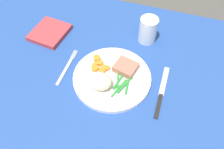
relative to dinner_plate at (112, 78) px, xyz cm
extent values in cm
cube|color=#234793|center=(-2.46, -1.73, -1.80)|extent=(120.00, 90.00, 2.00)
cylinder|color=white|center=(0.00, 0.00, 0.00)|extent=(26.31, 26.31, 1.60)
cube|color=#A86B56|center=(3.55, 4.14, 2.02)|extent=(8.47, 7.86, 2.45)
ellipsoid|color=beige|center=(-2.37, -4.74, 3.23)|extent=(7.76, 6.48, 4.86)
cylinder|color=orange|center=(-3.80, 1.15, 1.33)|extent=(2.52, 2.52, 1.05)
cylinder|color=orange|center=(-7.30, 5.21, 1.42)|extent=(2.36, 2.36, 1.25)
cylinder|color=orange|center=(-3.75, 2.02, 1.39)|extent=(2.21, 2.21, 1.18)
cylinder|color=orange|center=(-5.78, 3.96, 1.26)|extent=(2.42, 2.42, 0.91)
cylinder|color=orange|center=(-7.04, 2.32, 1.33)|extent=(1.87, 1.87, 1.07)
cylinder|color=orange|center=(-1.98, 2.45, 1.29)|extent=(1.84, 1.84, 0.99)
cylinder|color=orange|center=(-6.48, 1.02, 1.39)|extent=(2.57, 2.57, 1.17)
cylinder|color=orange|center=(-7.53, 5.61, 1.37)|extent=(2.28, 2.28, 1.13)
cylinder|color=#2D8C38|center=(5.90, -1.57, 1.17)|extent=(1.66, 7.80, 0.74)
cylinder|color=#2D8C38|center=(4.77, -3.08, 1.24)|extent=(2.96, 5.99, 0.89)
cylinder|color=#2D8C38|center=(5.12, -1.16, 1.16)|extent=(3.66, 5.25, 0.72)
cylinder|color=#2D8C38|center=(2.69, -1.39, 1.18)|extent=(2.03, 6.50, 0.77)
cylinder|color=#2D8C38|center=(2.52, -1.57, 1.11)|extent=(2.24, 6.59, 0.63)
cylinder|color=#2D8C38|center=(3.61, -3.94, 1.11)|extent=(3.17, 8.00, 0.62)
cube|color=silver|center=(-16.73, -2.00, -0.60)|extent=(1.00, 13.00, 0.40)
cube|color=silver|center=(-17.33, 6.30, -0.60)|extent=(0.24, 3.60, 0.40)
cube|color=silver|center=(-16.93, 6.30, -0.60)|extent=(0.24, 3.60, 0.40)
cube|color=silver|center=(-16.53, 6.30, -0.60)|extent=(0.24, 3.60, 0.40)
cube|color=silver|center=(-16.13, 6.30, -0.60)|extent=(0.24, 3.60, 0.40)
cube|color=black|center=(17.07, -5.50, -0.60)|extent=(1.30, 9.00, 0.64)
cube|color=silver|center=(17.07, 4.50, -0.60)|extent=(1.70, 12.00, 0.40)
cylinder|color=silver|center=(6.94, 22.18, 4.21)|extent=(6.74, 6.74, 10.01)
cylinder|color=silver|center=(6.94, 22.18, 2.12)|extent=(6.20, 6.20, 5.83)
cube|color=#B2383D|center=(-30.37, 13.33, 0.10)|extent=(14.28, 15.27, 1.79)
camera|label=1|loc=(13.60, -41.77, 61.27)|focal=35.73mm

